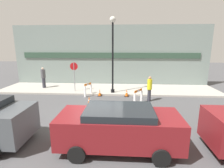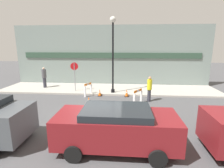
# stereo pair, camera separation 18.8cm
# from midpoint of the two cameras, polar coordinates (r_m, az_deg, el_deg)

# --- Properties ---
(ground_plane) EXTENTS (60.00, 60.00, 0.00)m
(ground_plane) POSITION_cam_midpoint_polar(r_m,az_deg,el_deg) (9.06, -5.20, -12.04)
(ground_plane) COLOR #4C4C4F
(sidewalk_slab) EXTENTS (18.00, 3.56, 0.13)m
(sidewalk_slab) POSITION_cam_midpoint_polar(r_m,az_deg,el_deg) (14.93, -1.55, -1.64)
(sidewalk_slab) COLOR #ADA89E
(sidewalk_slab) RESTS_ON ground_plane
(storefront_facade) EXTENTS (18.00, 0.22, 5.50)m
(storefront_facade) POSITION_cam_midpoint_polar(r_m,az_deg,el_deg) (16.34, -1.01, 9.18)
(storefront_facade) COLOR gray
(storefront_facade) RESTS_ON ground_plane
(streetlamp_post) EXTENTS (0.44, 0.44, 5.62)m
(streetlamp_post) POSITION_cam_midpoint_polar(r_m,az_deg,el_deg) (13.18, -0.18, 12.49)
(streetlamp_post) COLOR black
(streetlamp_post) RESTS_ON sidewalk_slab
(stop_sign) EXTENTS (0.60, 0.10, 2.28)m
(stop_sign) POSITION_cam_midpoint_polar(r_m,az_deg,el_deg) (14.12, -12.63, 3.81)
(stop_sign) COLOR gray
(stop_sign) RESTS_ON sidewalk_slab
(barricade_0) EXTENTS (0.64, 0.84, 0.99)m
(barricade_0) POSITION_cam_midpoint_polar(r_m,az_deg,el_deg) (11.36, 8.04, -3.97)
(barricade_0) COLOR white
(barricade_0) RESTS_ON ground_plane
(barricade_1) EXTENTS (0.48, 0.73, 0.98)m
(barricade_1) POSITION_cam_midpoint_polar(r_m,az_deg,el_deg) (13.17, -8.28, -1.71)
(barricade_1) COLOR white
(barricade_1) RESTS_ON ground_plane
(traffic_cone_0) EXTENTS (0.30, 0.30, 0.57)m
(traffic_cone_0) POSITION_cam_midpoint_polar(r_m,az_deg,el_deg) (13.01, 4.37, -2.93)
(traffic_cone_0) COLOR black
(traffic_cone_0) RESTS_ON ground_plane
(traffic_cone_1) EXTENTS (0.30, 0.30, 0.59)m
(traffic_cone_1) POSITION_cam_midpoint_polar(r_m,az_deg,el_deg) (11.23, -7.93, -5.55)
(traffic_cone_1) COLOR black
(traffic_cone_1) RESTS_ON ground_plane
(traffic_cone_2) EXTENTS (0.30, 0.30, 0.52)m
(traffic_cone_2) POSITION_cam_midpoint_polar(r_m,az_deg,el_deg) (13.14, -4.46, -2.88)
(traffic_cone_2) COLOR black
(traffic_cone_2) RESTS_ON ground_plane
(person_worker) EXTENTS (0.35, 0.35, 1.72)m
(person_worker) POSITION_cam_midpoint_polar(r_m,az_deg,el_deg) (12.00, 11.71, -1.26)
(person_worker) COLOR #33333D
(person_worker) RESTS_ON ground_plane
(person_pedestrian) EXTENTS (0.49, 0.49, 1.76)m
(person_pedestrian) POSITION_cam_midpoint_polar(r_m,az_deg,el_deg) (16.08, -21.80, 2.16)
(person_pedestrian) COLOR #33333D
(person_pedestrian) RESTS_ON sidewalk_slab
(parked_car_1) EXTENTS (4.39, 1.95, 1.60)m
(parked_car_1) POSITION_cam_midpoint_polar(r_m,az_deg,el_deg) (6.52, 1.47, -13.54)
(parked_car_1) COLOR maroon
(parked_car_1) RESTS_ON ground_plane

